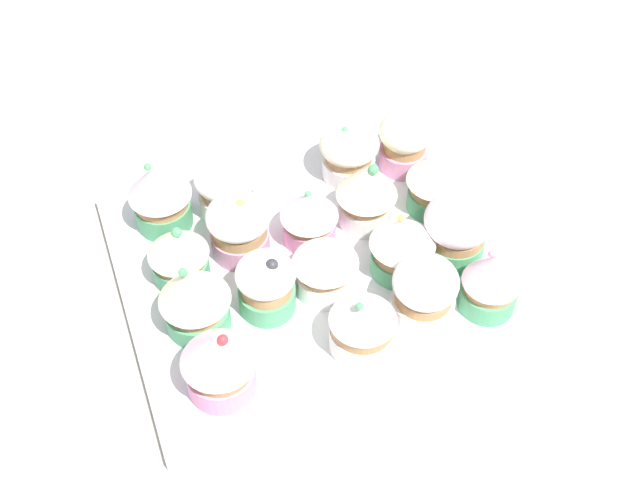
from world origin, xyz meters
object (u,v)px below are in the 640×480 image
(cupcake_1, at_px, (179,254))
(cupcake_5, at_px, (239,227))
(cupcake_3, at_px, (219,361))
(cupcake_6, at_px, (266,284))
(cupcake_0, at_px, (160,194))
(cupcake_7, at_px, (310,216))
(cupcake_17, at_px, (492,280))
(cupcake_16, at_px, (457,229))
(cupcake_2, at_px, (194,298))
(cupcake_11, at_px, (367,192))
(cupcake_10, at_px, (349,152))
(cupcake_12, at_px, (402,244))
(cupcake_15, at_px, (436,182))
(baking_tray, at_px, (320,264))
(cupcake_8, at_px, (325,263))
(cupcake_14, at_px, (405,141))
(cupcake_4, at_px, (227,186))
(cupcake_13, at_px, (424,291))
(cupcake_9, at_px, (358,324))

(cupcake_1, xyz_separation_m, cupcake_5, (-0.01, 0.06, 0.00))
(cupcake_3, distance_m, cupcake_6, 0.09)
(cupcake_0, distance_m, cupcake_5, 0.09)
(cupcake_6, relative_size, cupcake_7, 1.07)
(cupcake_0, xyz_separation_m, cupcake_17, (0.21, 0.26, -0.01))
(cupcake_0, height_order, cupcake_16, cupcake_0)
(cupcake_2, height_order, cupcake_11, cupcake_11)
(cupcake_10, bearing_deg, cupcake_12, -0.63)
(cupcake_2, xyz_separation_m, cupcake_15, (-0.06, 0.27, -0.00))
(cupcake_12, relative_size, cupcake_17, 0.98)
(baking_tray, bearing_deg, cupcake_8, -12.35)
(cupcake_8, relative_size, cupcake_14, 1.02)
(cupcake_7, xyz_separation_m, cupcake_8, (0.07, -0.01, 0.00))
(cupcake_4, distance_m, cupcake_7, 0.09)
(cupcake_10, bearing_deg, cupcake_4, -86.63)
(cupcake_8, xyz_separation_m, cupcake_14, (-0.13, 0.14, -0.00))
(baking_tray, distance_m, cupcake_7, 0.05)
(cupcake_3, xyz_separation_m, cupcake_6, (-0.07, 0.06, -0.01))
(baking_tray, xyz_separation_m, cupcake_13, (0.09, 0.07, 0.04))
(cupcake_13, bearing_deg, cupcake_16, 132.91)
(cupcake_3, xyz_separation_m, cupcake_11, (-0.14, 0.19, 0.00))
(cupcake_4, height_order, cupcake_13, cupcake_4)
(cupcake_7, bearing_deg, baking_tray, -2.25)
(cupcake_14, height_order, cupcake_17, cupcake_17)
(baking_tray, xyz_separation_m, cupcake_5, (-0.04, -0.07, 0.04))
(cupcake_0, bearing_deg, cupcake_6, 25.56)
(baking_tray, bearing_deg, cupcake_9, -2.25)
(cupcake_12, distance_m, cupcake_13, 0.06)
(cupcake_0, xyz_separation_m, cupcake_1, (0.08, -0.00, -0.01))
(cupcake_7, bearing_deg, cupcake_15, 88.77)
(cupcake_4, bearing_deg, cupcake_1, -44.42)
(cupcake_1, bearing_deg, cupcake_12, 72.46)
(cupcake_6, relative_size, cupcake_11, 0.85)
(cupcake_10, bearing_deg, cupcake_0, -89.65)
(cupcake_5, relative_size, cupcake_13, 1.02)
(cupcake_0, bearing_deg, cupcake_12, 55.30)
(cupcake_5, bearing_deg, cupcake_15, 86.71)
(cupcake_12, bearing_deg, cupcake_16, 89.38)
(cupcake_10, distance_m, cupcake_15, 0.10)
(cupcake_16, bearing_deg, cupcake_1, -103.99)
(cupcake_17, bearing_deg, cupcake_8, -117.73)
(cupcake_0, distance_m, cupcake_16, 0.29)
(cupcake_6, distance_m, cupcake_16, 0.19)
(cupcake_2, bearing_deg, cupcake_16, 88.91)
(cupcake_8, distance_m, cupcake_14, 0.19)
(cupcake_1, distance_m, cupcake_13, 0.23)
(cupcake_8, distance_m, cupcake_13, 0.10)
(cupcake_5, relative_size, cupcake_15, 1.06)
(cupcake_4, xyz_separation_m, cupcake_17, (0.20, 0.19, -0.00))
(baking_tray, relative_size, cupcake_9, 5.34)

